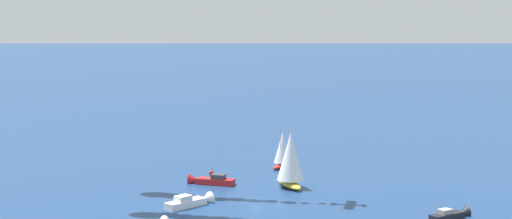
# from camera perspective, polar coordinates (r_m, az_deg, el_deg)

# --- Properties ---
(ground_plane) EXTENTS (2000.00, 2000.00, 0.00)m
(ground_plane) POSITION_cam_1_polar(r_m,az_deg,el_deg) (160.31, -0.01, -6.63)
(ground_plane) COLOR navy
(motorboat_far_port) EXTENTS (6.40, 8.92, 2.59)m
(motorboat_far_port) POSITION_cam_1_polar(r_m,az_deg,el_deg) (150.88, 14.05, -7.44)
(motorboat_far_port) COLOR black
(motorboat_far_port) RESTS_ON ground_plane
(motorboat_inshore) EXTENTS (9.17, 10.04, 3.14)m
(motorboat_inshore) POSITION_cam_1_polar(r_m,az_deg,el_deg) (156.19, -4.72, -6.70)
(motorboat_inshore) COLOR white
(motorboat_inshore) RESTS_ON ground_plane
(sailboat_trailing) EXTENTS (11.04, 7.23, 13.71)m
(sailboat_trailing) POSITION_cam_1_polar(r_m,az_deg,el_deg) (170.54, 2.53, -3.66)
(sailboat_trailing) COLOR gold
(sailboat_trailing) RESTS_ON ground_plane
(motorboat_ahead) EXTENTS (6.27, 10.73, 3.04)m
(motorboat_ahead) POSITION_cam_1_polar(r_m,az_deg,el_deg) (175.38, -3.41, -5.18)
(motorboat_ahead) COLOR #B21E1E
(motorboat_ahead) RESTS_ON ground_plane
(sailboat_outer_ring_b) EXTENTS (7.47, 6.38, 9.96)m
(sailboat_outer_ring_b) POSITION_cam_1_polar(r_m,az_deg,el_deg) (192.71, 1.94, -2.94)
(sailboat_outer_ring_b) COLOR #B21E1E
(sailboat_outer_ring_b) RESTS_ON ground_plane
(marker_buoy) EXTENTS (1.10, 1.10, 2.10)m
(marker_buoy) POSITION_cam_1_polar(r_m,az_deg,el_deg) (185.95, -3.27, -4.62)
(marker_buoy) COLOR red
(marker_buoy) RESTS_ON ground_plane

